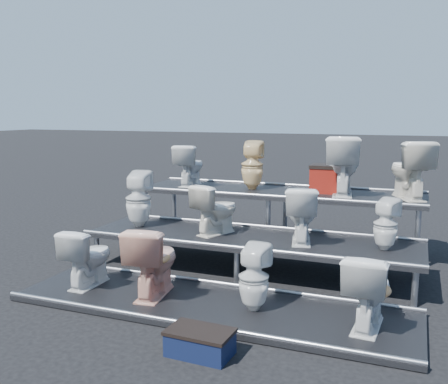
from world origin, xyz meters
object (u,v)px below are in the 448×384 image
(toilet_10, at_px, (343,165))
(red_crate, at_px, (329,180))
(toilet_3, at_px, (368,290))
(toilet_11, at_px, (409,170))
(toilet_1, at_px, (153,260))
(toilet_6, at_px, (301,214))
(toilet_8, at_px, (190,165))
(toilet_7, at_px, (386,224))
(toilet_9, at_px, (252,165))
(toilet_5, at_px, (216,209))
(toilet_2, at_px, (254,277))
(toilet_4, at_px, (138,199))
(toilet_0, at_px, (88,257))
(step_stool, at_px, (200,344))

(toilet_10, relative_size, red_crate, 1.69)
(toilet_3, bearing_deg, toilet_11, -92.06)
(toilet_1, height_order, toilet_3, toilet_1)
(toilet_6, distance_m, toilet_8, 2.50)
(toilet_1, distance_m, red_crate, 3.11)
(toilet_1, xyz_separation_m, toilet_8, (-0.79, 2.60, 0.74))
(toilet_6, height_order, toilet_10, toilet_10)
(toilet_7, distance_m, toilet_10, 1.56)
(toilet_7, relative_size, toilet_9, 0.81)
(toilet_5, relative_size, toilet_8, 1.00)
(toilet_2, distance_m, toilet_11, 3.05)
(toilet_5, relative_size, red_crate, 1.32)
(toilet_1, relative_size, toilet_7, 1.29)
(toilet_6, bearing_deg, toilet_9, -63.43)
(toilet_1, bearing_deg, toilet_4, -61.32)
(toilet_5, xyz_separation_m, toilet_8, (-0.98, 1.30, 0.40))
(toilet_5, bearing_deg, toilet_8, -30.88)
(toilet_3, relative_size, toilet_6, 1.04)
(toilet_6, xyz_separation_m, toilet_10, (0.29, 1.30, 0.47))
(toilet_0, relative_size, toilet_10, 0.80)
(toilet_11, bearing_deg, toilet_5, 6.23)
(toilet_9, relative_size, step_stool, 1.38)
(toilet_3, xyz_separation_m, toilet_6, (-0.92, 1.30, 0.39))
(toilet_9, bearing_deg, toilet_1, 76.93)
(toilet_7, bearing_deg, toilet_2, 69.32)
(toilet_10, distance_m, toilet_11, 0.89)
(toilet_8, bearing_deg, step_stool, 112.31)
(toilet_3, distance_m, step_stool, 1.61)
(toilet_6, height_order, toilet_9, toilet_9)
(toilet_8, height_order, toilet_11, toilet_11)
(toilet_6, relative_size, toilet_9, 0.93)
(toilet_10, bearing_deg, toilet_11, 172.52)
(toilet_7, height_order, step_stool, toilet_7)
(toilet_3, xyz_separation_m, toilet_10, (-0.63, 2.60, 0.86))
(toilet_9, xyz_separation_m, red_crate, (1.13, 0.12, -0.19))
(toilet_1, relative_size, toilet_2, 1.15)
(toilet_3, xyz_separation_m, toilet_8, (-3.02, 2.60, 0.77))
(toilet_2, bearing_deg, toilet_6, -93.47)
(toilet_0, distance_m, toilet_7, 3.42)
(toilet_1, height_order, toilet_5, toilet_5)
(toilet_7, height_order, toilet_9, toilet_9)
(toilet_7, distance_m, toilet_8, 3.37)
(toilet_8, xyz_separation_m, toilet_9, (1.05, 0.00, 0.04))
(toilet_2, distance_m, toilet_4, 2.50)
(toilet_10, bearing_deg, toilet_2, 72.39)
(toilet_4, bearing_deg, toilet_1, 115.80)
(toilet_5, bearing_deg, toilet_3, 169.55)
(toilet_2, xyz_separation_m, red_crate, (0.25, 2.72, 0.64))
(toilet_2, relative_size, toilet_5, 1.03)
(toilet_0, xyz_separation_m, toilet_11, (3.34, 2.60, 0.86))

